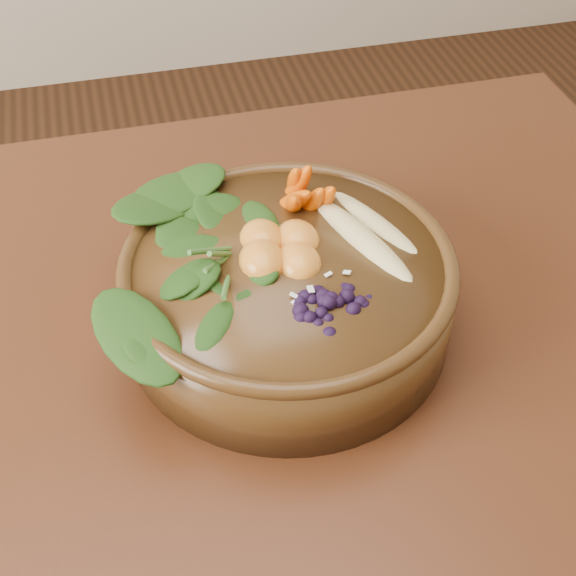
# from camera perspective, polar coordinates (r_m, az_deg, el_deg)

# --- Properties ---
(dining_table) EXTENTS (1.60, 0.90, 0.75)m
(dining_table) POSITION_cam_1_polar(r_m,az_deg,el_deg) (0.90, -18.07, -11.10)
(dining_table) COLOR #331C0C
(dining_table) RESTS_ON ground
(stoneware_bowl) EXTENTS (0.41, 0.41, 0.09)m
(stoneware_bowl) POSITION_cam_1_polar(r_m,az_deg,el_deg) (0.81, 0.00, -0.51)
(stoneware_bowl) COLOR #4D3015
(stoneware_bowl) RESTS_ON dining_table
(kale_heap) EXTENTS (0.26, 0.24, 0.05)m
(kale_heap) POSITION_cam_1_polar(r_m,az_deg,el_deg) (0.79, -5.69, 4.86)
(kale_heap) COLOR #234714
(kale_heap) RESTS_ON stoneware_bowl
(carrot_cluster) EXTENTS (0.08, 0.08, 0.09)m
(carrot_cluster) POSITION_cam_1_polar(r_m,az_deg,el_deg) (0.84, 0.58, 9.08)
(carrot_cluster) COLOR #DF5B01
(carrot_cluster) RESTS_ON stoneware_bowl
(banana_halves) EXTENTS (0.11, 0.19, 0.03)m
(banana_halves) POSITION_cam_1_polar(r_m,az_deg,el_deg) (0.81, 5.75, 5.05)
(banana_halves) COLOR #E0CC84
(banana_halves) RESTS_ON stoneware_bowl
(mandarin_cluster) EXTENTS (0.12, 0.13, 0.04)m
(mandarin_cluster) POSITION_cam_1_polar(r_m,az_deg,el_deg) (0.78, -0.59, 3.77)
(mandarin_cluster) COLOR orange
(mandarin_cluster) RESTS_ON stoneware_bowl
(blueberry_pile) EXTENTS (0.18, 0.15, 0.05)m
(blueberry_pile) POSITION_cam_1_polar(r_m,az_deg,el_deg) (0.72, 2.89, 0.11)
(blueberry_pile) COLOR black
(blueberry_pile) RESTS_ON stoneware_bowl
(coconut_flakes) EXTENTS (0.12, 0.10, 0.01)m
(coconut_flakes) POSITION_cam_1_polar(r_m,az_deg,el_deg) (0.76, 0.99, 1.15)
(coconut_flakes) COLOR white
(coconut_flakes) RESTS_ON stoneware_bowl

